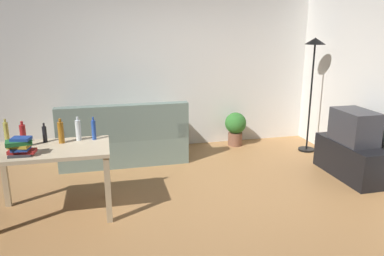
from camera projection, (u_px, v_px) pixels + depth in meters
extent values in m
cube|color=#9E7042|center=(194.00, 201.00, 4.49)|extent=(5.20, 4.40, 0.02)
cube|color=silver|center=(161.00, 66.00, 6.19)|extent=(5.20, 0.10, 2.70)
cube|color=slate|center=(124.00, 147.00, 5.82)|extent=(1.85, 0.84, 0.40)
cube|color=slate|center=(124.00, 123.00, 5.38)|extent=(1.85, 0.16, 0.52)
cube|color=slate|center=(178.00, 124.00, 5.93)|extent=(0.16, 0.84, 0.22)
cube|color=slate|center=(64.00, 131.00, 5.55)|extent=(0.16, 0.84, 0.22)
cube|color=black|center=(351.00, 159.00, 5.16)|extent=(0.44, 1.10, 0.48)
cube|color=#2D2D33|center=(354.00, 127.00, 5.04)|extent=(0.40, 0.60, 0.44)
cube|color=black|center=(368.00, 126.00, 5.08)|extent=(0.01, 0.52, 0.36)
cylinder|color=black|center=(306.00, 149.00, 6.27)|extent=(0.26, 0.26, 0.03)
cylinder|color=black|center=(311.00, 98.00, 6.04)|extent=(0.03, 0.03, 1.68)
cone|color=black|center=(315.00, 41.00, 5.81)|extent=(0.32, 0.32, 0.10)
cube|color=#C6B28E|center=(51.00, 150.00, 3.99)|extent=(1.21, 0.72, 0.04)
cube|color=tan|center=(108.00, 190.00, 3.92)|extent=(0.06, 0.06, 0.72)
cube|color=tan|center=(5.00, 177.00, 4.26)|extent=(0.06, 0.06, 0.72)
cube|color=tan|center=(107.00, 169.00, 4.51)|extent=(0.06, 0.06, 0.72)
cylinder|color=brown|center=(235.00, 139.00, 6.52)|extent=(0.24, 0.24, 0.22)
sphere|color=#2D6B28|center=(236.00, 123.00, 6.44)|extent=(0.36, 0.36, 0.36)
cylinder|color=#BCB24C|center=(7.00, 134.00, 4.05)|extent=(0.05, 0.05, 0.25)
cylinder|color=#BCB24C|center=(5.00, 121.00, 4.01)|extent=(0.02, 0.02, 0.04)
cylinder|color=#AD2323|center=(23.00, 136.00, 4.00)|extent=(0.06, 0.06, 0.24)
cylinder|color=#AD2323|center=(22.00, 123.00, 3.96)|extent=(0.03, 0.03, 0.04)
cylinder|color=black|center=(45.00, 134.00, 4.16)|extent=(0.05, 0.05, 0.18)
cylinder|color=black|center=(44.00, 125.00, 4.14)|extent=(0.02, 0.02, 0.04)
cylinder|color=#9E6019|center=(61.00, 133.00, 4.12)|extent=(0.06, 0.06, 0.23)
cylinder|color=#9E6019|center=(60.00, 121.00, 4.09)|extent=(0.03, 0.03, 0.04)
cylinder|color=silver|center=(78.00, 130.00, 4.22)|extent=(0.06, 0.06, 0.23)
cylinder|color=silver|center=(77.00, 119.00, 4.18)|extent=(0.03, 0.03, 0.04)
cylinder|color=#2347A3|center=(94.00, 130.00, 4.25)|extent=(0.05, 0.05, 0.22)
cylinder|color=#2347A3|center=(93.00, 119.00, 4.21)|extent=(0.02, 0.02, 0.04)
cube|color=#333338|center=(21.00, 154.00, 3.76)|extent=(0.22, 0.17, 0.02)
cube|color=maroon|center=(22.00, 151.00, 3.75)|extent=(0.27, 0.16, 0.03)
cube|color=navy|center=(21.00, 148.00, 3.74)|extent=(0.18, 0.17, 0.03)
cube|color=#B7932D|center=(19.00, 146.00, 3.73)|extent=(0.22, 0.19, 0.03)
cube|color=#236B33|center=(19.00, 142.00, 3.71)|extent=(0.26, 0.20, 0.04)
cube|color=navy|center=(21.00, 139.00, 3.71)|extent=(0.20, 0.16, 0.03)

